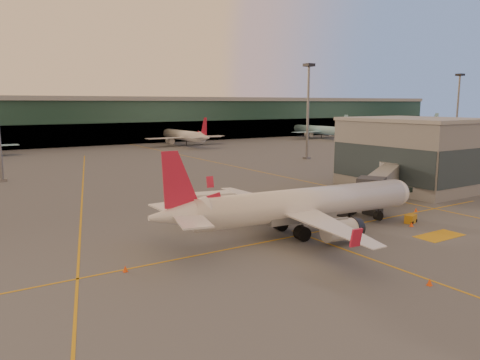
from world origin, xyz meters
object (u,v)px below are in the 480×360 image
catering_truck (212,206)px  pushback_tug (346,209)px  gpu_cart (411,219)px  main_airplane (297,206)px

catering_truck → pushback_tug: 19.05m
gpu_cart → pushback_tug: size_ratio=0.52×
catering_truck → pushback_tug: catering_truck is taller
main_airplane → pushback_tug: main_airplane is taller
catering_truck → pushback_tug: (18.20, -5.39, -1.58)m
gpu_cart → catering_truck: bearing=130.0°
main_airplane → catering_truck: main_airplane is taller
gpu_cart → pushback_tug: (-3.63, 7.81, 0.22)m
catering_truck → gpu_cart: 25.57m
main_airplane → catering_truck: size_ratio=6.18×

